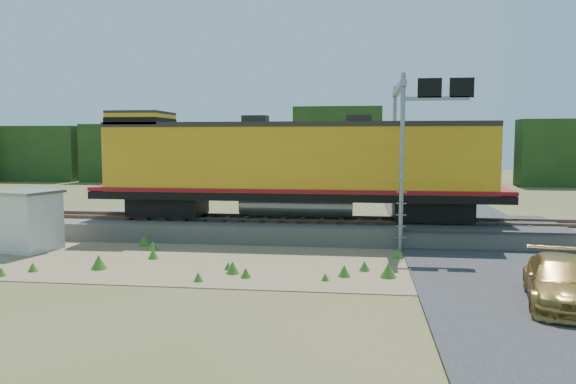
# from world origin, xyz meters

# --- Properties ---
(ground) EXTENTS (140.00, 140.00, 0.00)m
(ground) POSITION_xyz_m (0.00, 0.00, 0.00)
(ground) COLOR #475123
(ground) RESTS_ON ground
(ballast) EXTENTS (70.00, 5.00, 0.80)m
(ballast) POSITION_xyz_m (0.00, 6.00, 0.40)
(ballast) COLOR slate
(ballast) RESTS_ON ground
(rails) EXTENTS (70.00, 1.54, 0.16)m
(rails) POSITION_xyz_m (0.00, 6.00, 0.88)
(rails) COLOR brown
(rails) RESTS_ON ballast
(dirt_shoulder) EXTENTS (26.00, 8.00, 0.03)m
(dirt_shoulder) POSITION_xyz_m (-2.00, 0.50, 0.01)
(dirt_shoulder) COLOR #8C7754
(dirt_shoulder) RESTS_ON ground
(road) EXTENTS (7.00, 66.00, 0.86)m
(road) POSITION_xyz_m (7.00, 0.74, 0.09)
(road) COLOR #38383A
(road) RESTS_ON ground
(tree_line_north) EXTENTS (130.00, 3.00, 6.50)m
(tree_line_north) POSITION_xyz_m (0.00, 38.00, 3.07)
(tree_line_north) COLOR #1C3A15
(tree_line_north) RESTS_ON ground
(weed_clumps) EXTENTS (15.00, 6.20, 0.56)m
(weed_clumps) POSITION_xyz_m (-3.50, 0.10, 0.00)
(weed_clumps) COLOR #3A7220
(weed_clumps) RESTS_ON ground
(locomotive) EXTENTS (19.08, 2.91, 4.92)m
(locomotive) POSITION_xyz_m (-1.46, 6.00, 3.39)
(locomotive) COLOR black
(locomotive) RESTS_ON rails
(shed) EXTENTS (2.53, 2.53, 2.48)m
(shed) POSITION_xyz_m (-11.62, 1.30, 1.26)
(shed) COLOR silver
(shed) RESTS_ON ground
(signal_gantry) EXTENTS (2.85, 6.20, 7.20)m
(signal_gantry) POSITION_xyz_m (3.81, 5.33, 5.39)
(signal_gantry) COLOR gray
(signal_gantry) RESTS_ON ground
(car) EXTENTS (2.72, 4.79, 1.31)m
(car) POSITION_xyz_m (7.32, -3.88, 0.65)
(car) COLOR #AE8A40
(car) RESTS_ON ground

